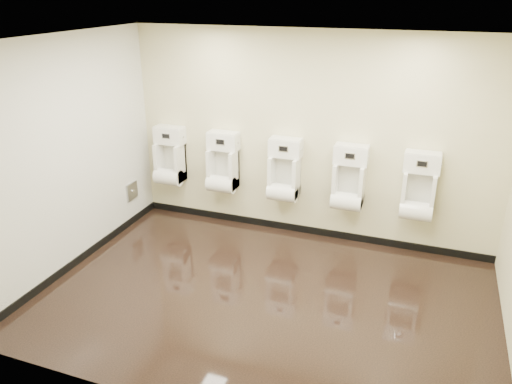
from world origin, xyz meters
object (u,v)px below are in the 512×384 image
urinal_0 (170,160)px  access_panel (132,191)px  urinal_4 (419,191)px  urinal_1 (223,167)px  urinal_3 (349,182)px  urinal_2 (284,174)px

urinal_0 → access_panel: bearing=-137.1°
access_panel → urinal_0: bearing=42.9°
urinal_4 → urinal_1: bearing=180.0°
access_panel → urinal_3: 3.13m
urinal_0 → urinal_3: 2.64m
urinal_1 → urinal_2: size_ratio=1.00×
urinal_2 → urinal_3: same height
urinal_3 → urinal_4: size_ratio=1.00×
urinal_2 → urinal_3: bearing=0.0°
urinal_0 → urinal_3: (2.64, 0.00, 0.00)m
access_panel → urinal_2: (2.19, 0.40, 0.40)m
access_panel → urinal_2: size_ratio=0.30×
access_panel → urinal_1: (1.28, 0.40, 0.40)m
access_panel → urinal_4: bearing=5.8°
urinal_0 → urinal_1: same height
access_panel → urinal_3: urinal_3 is taller
urinal_3 → urinal_2: bearing=180.0°
urinal_1 → urinal_3: size_ratio=1.00×
access_panel → urinal_4: (3.95, 0.40, 0.40)m
urinal_2 → urinal_4: (1.76, 0.00, 0.00)m
urinal_4 → urinal_3: bearing=180.0°
access_panel → urinal_1: bearing=17.3°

